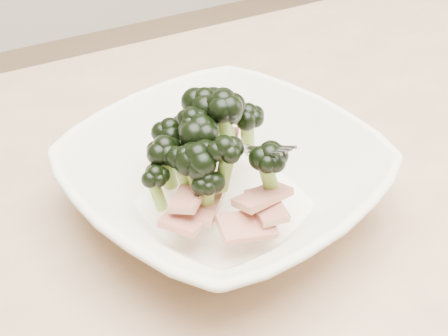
% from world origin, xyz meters
% --- Properties ---
extents(dining_table, '(1.20, 0.80, 0.75)m').
position_xyz_m(dining_table, '(0.00, 0.00, 0.65)').
color(dining_table, tan).
rests_on(dining_table, ground).
extents(broccoli_dish, '(0.35, 0.35, 0.13)m').
position_xyz_m(broccoli_dish, '(-0.10, 0.03, 0.79)').
color(broccoli_dish, white).
rests_on(broccoli_dish, dining_table).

